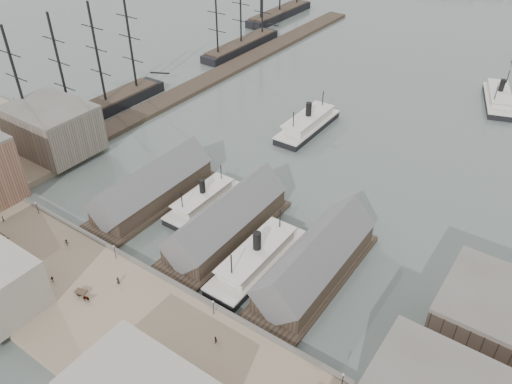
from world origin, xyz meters
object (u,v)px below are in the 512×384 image
Objects in this scene: horse_cart_left at (4,239)px; horse_cart_center at (85,297)px; ferry_docked_west at (203,200)px; horse_cart_right at (206,380)px.

horse_cart_center is at bearing -92.48° from horse_cart_left.
horse_cart_right is at bearing -49.52° from ferry_docked_west.
horse_cart_right is at bearing -91.81° from horse_cart_left.
horse_cart_left reaches higher than horse_cart_right.
ferry_docked_west is at bearing 48.67° from horse_cart_right.
horse_cart_left is 0.92× the size of horse_cart_center.
horse_cart_left is (-29.38, -41.73, 0.65)m from ferry_docked_west.
horse_cart_left is 66.55m from horse_cart_right.
horse_cart_left is at bearing 73.09° from horse_cart_center.
ferry_docked_west reaches higher than horse_cart_center.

